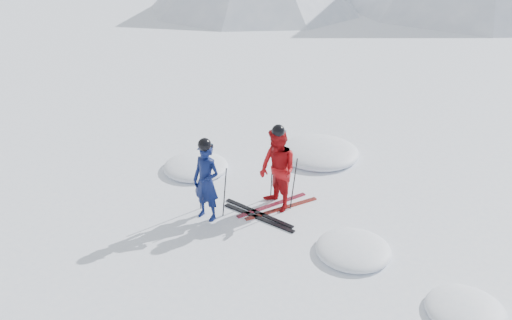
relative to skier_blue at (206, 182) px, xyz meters
The scene contains 12 objects.
ground 2.27m from the skier_blue, 10.22° to the left, with size 160.00×160.00×0.00m, color white.
skier_blue is the anchor object (origin of this frame).
skier_red 1.46m from the skier_blue, 50.67° to the left, with size 0.85×0.66×1.75m, color #AC0D11.
pole_blue_left 0.43m from the skier_blue, 153.43° to the left, with size 0.02×0.02×1.09m, color black.
pole_blue_right 0.45m from the skier_blue, 45.00° to the left, with size 0.02×0.02×1.09m, color black.
pole_red_left 1.53m from the skier_blue, 65.66° to the left, with size 0.02×0.02×1.17m, color black.
pole_red_right 1.78m from the skier_blue, 46.22° to the left, with size 0.02×0.02×1.17m, color black.
ski_worn_left 1.60m from the skier_blue, 54.52° to the left, with size 0.09×1.70×0.03m, color black.
ski_worn_right 1.73m from the skier_blue, 47.20° to the left, with size 0.09×1.70×0.03m, color black.
ski_loose_a 1.31m from the skier_blue, 42.85° to the left, with size 0.09×1.70×0.03m, color black.
ski_loose_b 1.30m from the skier_blue, 32.85° to the left, with size 0.09×1.70×0.03m, color black.
snow_lumps 2.62m from the skier_blue, 68.10° to the left, with size 8.02×5.21×0.44m.
Camera 1 is at (4.08, -7.36, 5.89)m, focal length 38.00 mm.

